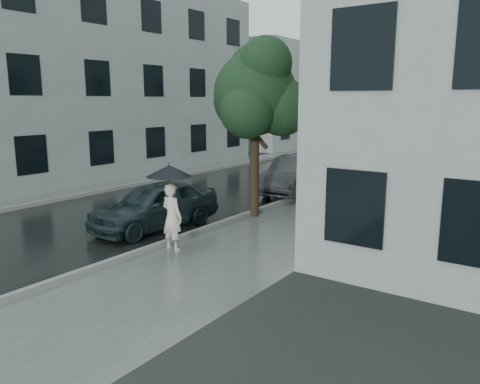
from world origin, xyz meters
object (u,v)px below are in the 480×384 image
Objects in this scene: lamp_post at (340,120)px; car_far at (295,175)px; street_tree at (257,93)px; pedestrian at (172,217)px; car_near at (155,205)px.

car_far is at bearing -142.79° from lamp_post.
pedestrian is at bearing -86.58° from street_tree.
pedestrian is at bearing -94.52° from lamp_post.
pedestrian is at bearing -27.81° from car_near.
pedestrian is 0.42× the size of car_near.
car_far is (0.79, 7.01, 0.05)m from car_near.
street_tree reaches higher than lamp_post.
pedestrian is 9.56m from lamp_post.
pedestrian is 2.17m from car_near.
street_tree is at bearing -86.47° from car_far.
car_far is (-1.00, 8.22, -0.11)m from pedestrian.
street_tree is at bearing 68.76° from car_near.
car_near is at bearing -117.40° from street_tree.
lamp_post is (0.35, 9.33, 2.05)m from pedestrian.
lamp_post is at bearing 83.39° from street_tree.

